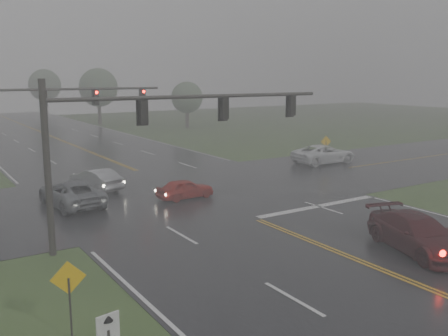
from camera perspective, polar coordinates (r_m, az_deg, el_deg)
main_road at (r=30.72m, az=-2.69°, el=-3.32°), size 18.00×160.00×0.02m
cross_street at (r=32.42m, az=-4.45°, el=-2.60°), size 120.00×14.00×0.02m
stop_bar at (r=28.97m, az=10.72°, el=-4.36°), size 8.50×0.50×0.01m
sedan_maroon at (r=22.95m, az=21.12°, el=-8.90°), size 3.55×5.69×1.54m
sedan_red at (r=30.36m, az=-4.45°, el=-3.51°), size 3.56×1.53×1.20m
sedan_silver at (r=33.55m, az=-14.41°, el=-2.46°), size 2.54×4.47×1.39m
car_grey at (r=29.89m, az=-17.00°, el=-4.18°), size 2.95×5.47×1.46m
pickup_white at (r=43.14m, az=11.31°, el=0.53°), size 5.71×2.79×1.56m
signal_gantry_near at (r=22.56m, az=-8.62°, el=4.73°), size 14.31×0.32×7.24m
signal_gantry_far at (r=37.96m, az=-19.62°, el=6.49°), size 12.78×0.37×7.22m
sign_diamond_west at (r=14.84m, az=-17.31°, el=-12.89°), size 0.97×0.17×2.35m
sign_diamond_east at (r=42.99m, az=11.56°, el=2.62°), size 0.96×0.27×2.35m
tree_ne_a at (r=77.46m, az=-14.16°, el=8.90°), size 5.72×5.72×8.41m
tree_e_near at (r=70.93m, az=-4.26°, el=8.03°), size 4.42×4.42×6.49m
tree_n_far at (r=97.75m, az=-19.81°, el=8.90°), size 5.76×5.76×8.46m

